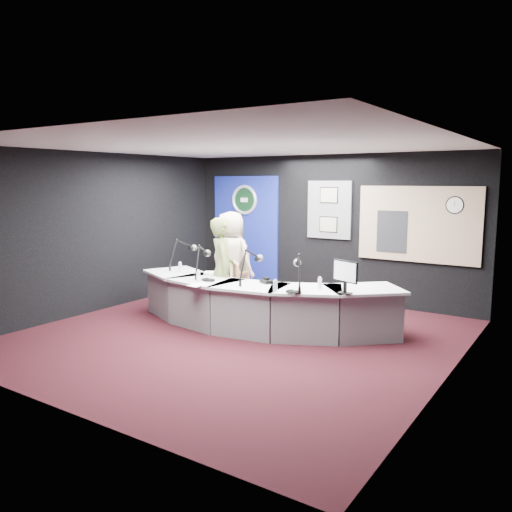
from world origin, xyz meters
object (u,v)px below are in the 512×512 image
Objects in this scene: broadcast_desk at (255,304)px; armchair_right at (223,293)px; armchair_left at (231,280)px; person_woman at (223,269)px; person_man at (231,259)px.

broadcast_desk is 5.03× the size of armchair_right.
armchair_left reaches higher than armchair_right.
person_woman is at bearing -58.96° from armchair_left.
armchair_right is at bearing 171.31° from broadcast_desk.
broadcast_desk is at bearing 37.37° from armchair_right.
broadcast_desk is at bearing 138.72° from person_man.
person_man is (0.00, 0.00, 0.40)m from armchair_left.
armchair_right is at bearing -0.00° from person_woman.
broadcast_desk is 2.57× the size of person_man.
person_man is at bearing 0.00° from armchair_left.
person_man is (-1.16, 0.95, 0.50)m from broadcast_desk.
armchair_right is 0.41m from person_woman.
broadcast_desk is at bearing -139.70° from person_woman.
armchair_left reaches higher than broadcast_desk.
person_man is at bearing -13.39° from person_woman.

